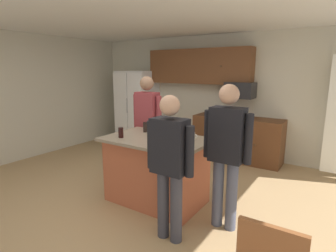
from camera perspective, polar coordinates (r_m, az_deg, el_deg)
name	(u,v)px	position (r m, az deg, el deg)	size (l,w,h in m)	color
floor	(140,197)	(4.21, -5.88, -14.51)	(7.04, 7.04, 0.00)	tan
ceiling	(136,11)	(3.85, -6.75, 22.75)	(7.04, 7.04, 0.00)	white
back_wall	(218,95)	(6.23, 10.41, 6.40)	(6.40, 0.10, 2.60)	beige
side_wall_left	(15,98)	(6.35, -29.30, 5.20)	(0.10, 5.60, 2.60)	beige
cabinet_run_upper	(199,66)	(6.19, 6.40, 12.29)	(2.40, 0.38, 0.75)	brown
cabinet_run_lower	(237,138)	(5.86, 14.28, -2.54)	(1.80, 0.63, 0.90)	brown
refrigerator	(137,108)	(6.96, -6.48, 3.85)	(0.89, 0.76, 1.82)	white
microwave_over_range	(240,90)	(5.72, 14.86, 7.26)	(0.56, 0.40, 0.32)	black
kitchen_island	(156,170)	(3.90, -2.45, -9.11)	(1.44, 0.93, 0.93)	#AD5638
person_guest_left	(170,160)	(2.90, 0.35, -7.10)	(0.57, 0.22, 1.61)	#383842
person_host_foreground	(147,120)	(4.63, -4.34, 1.23)	(0.57, 0.23, 1.75)	#232D4C
person_elder_center	(227,148)	(3.17, 12.18, -4.47)	(0.57, 0.22, 1.71)	#4C5166
glass_stout_tall	(145,127)	(4.12, -4.80, -0.23)	(0.06, 0.06, 0.15)	black
mug_blue_stoneware	(192,136)	(3.69, 5.07, -2.07)	(0.12, 0.08, 0.10)	white
glass_dark_ale	(167,140)	(3.35, -0.26, -2.88)	(0.06, 0.06, 0.17)	black
tumbler_amber	(157,141)	(3.36, -2.28, -3.12)	(0.06, 0.06, 0.14)	black
glass_short_whisky	(121,133)	(3.84, -9.83, -1.35)	(0.07, 0.07, 0.14)	black
serving_tray	(168,137)	(3.76, -0.03, -2.22)	(0.44, 0.30, 0.04)	#B7B7BC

